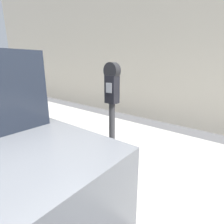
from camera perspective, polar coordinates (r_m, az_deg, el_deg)
sidewalk at (r=3.25m, az=19.44°, el=-16.61°), size 24.00×2.80×0.11m
parking_meter at (r=2.22m, az=-0.00°, el=0.77°), size 0.20×0.12×1.64m
fire_hydrant at (r=4.63m, az=-24.67°, el=-1.64°), size 0.21×0.21×0.75m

